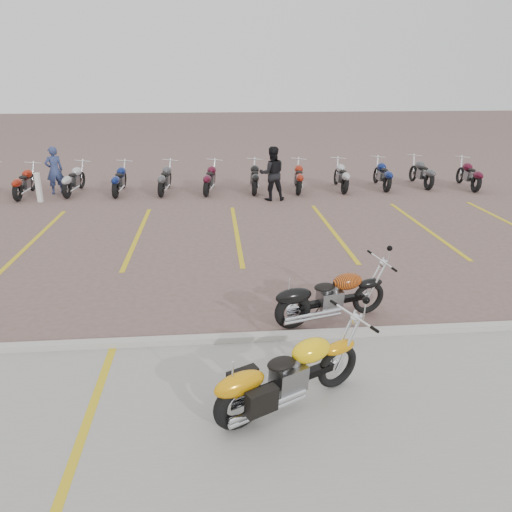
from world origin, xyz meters
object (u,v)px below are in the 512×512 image
at_px(flame_cruiser, 328,299).
at_px(person_b, 272,174).
at_px(bollard, 39,188).
at_px(yellow_cruiser, 286,377).
at_px(person_a, 54,170).

xyz_separation_m(flame_cruiser, person_b, (0.09, 9.15, 0.48)).
bearing_deg(person_b, bollard, -4.94).
xyz_separation_m(yellow_cruiser, bollard, (-6.80, 11.92, 0.04)).
height_order(yellow_cruiser, flame_cruiser, yellow_cruiser).
relative_size(person_a, bollard, 1.71).
distance_m(yellow_cruiser, person_b, 11.58).
xyz_separation_m(yellow_cruiser, flame_cruiser, (1.09, 2.36, -0.02)).
height_order(person_b, bollard, person_b).
distance_m(flame_cruiser, person_b, 9.16).
distance_m(person_a, bollard, 1.32).
relative_size(flame_cruiser, person_b, 1.14).
bearing_deg(person_b, person_a, -14.09).
height_order(flame_cruiser, person_b, person_b).
relative_size(yellow_cruiser, bollard, 2.08).
height_order(person_a, bollard, person_a).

